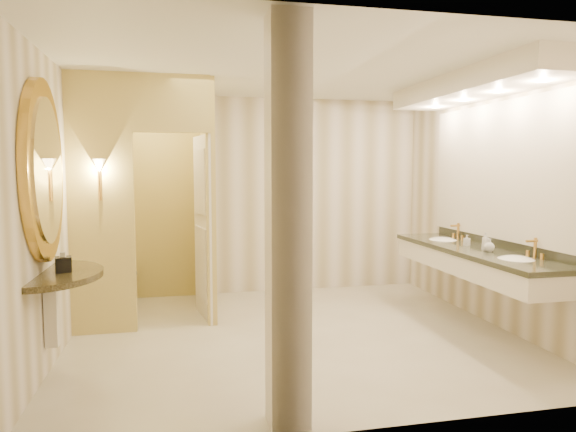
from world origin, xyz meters
name	(u,v)px	position (x,y,z in m)	size (l,w,h in m)	color
floor	(294,335)	(0.00, 0.00, 0.00)	(4.50, 4.50, 0.00)	beige
ceiling	(294,70)	(0.00, 0.00, 2.70)	(4.50, 4.50, 0.00)	white
wall_back	(262,196)	(0.00, 2.00, 1.35)	(4.50, 0.02, 2.70)	silver
wall_front	(364,227)	(0.00, -2.00, 1.35)	(4.50, 0.02, 2.70)	silver
wall_left	(57,209)	(-2.25, 0.00, 1.35)	(0.02, 4.00, 2.70)	silver
wall_right	(492,202)	(2.25, 0.00, 1.35)	(0.02, 4.00, 2.70)	silver
toilet_closet	(181,198)	(-1.11, 0.97, 1.39)	(1.50, 1.55, 2.70)	#F2DF7E
wall_sconce	(99,168)	(-1.93, 0.43, 1.73)	(0.14, 0.14, 0.42)	#C1903E
vanity	(480,177)	(1.98, -0.17, 1.63)	(0.75, 2.72, 2.09)	white
console_shelf	(44,214)	(-2.21, -0.60, 1.35)	(1.13, 1.13, 2.02)	black
pillar	(288,225)	(-0.45, -1.80, 1.35)	(0.27, 0.27, 2.70)	white
tissue_box	(63,264)	(-2.08, -0.62, 0.94)	(0.12, 0.12, 0.12)	black
toilet	(118,276)	(-1.91, 1.66, 0.37)	(0.41, 0.72, 0.74)	white
soap_bottle_a	(467,240)	(1.96, 0.01, 0.94)	(0.05, 0.06, 0.12)	beige
soap_bottle_b	(489,245)	(1.96, -0.42, 0.94)	(0.11, 0.11, 0.13)	silver
soap_bottle_c	(485,242)	(1.94, -0.38, 0.97)	(0.07, 0.08, 0.19)	#C6B28C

